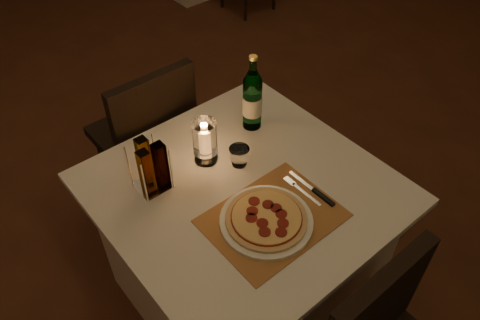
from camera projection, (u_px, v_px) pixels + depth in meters
floor at (145, 256)px, 2.39m from camera, size 8.00×10.00×0.02m
main_table at (243, 245)px, 1.98m from camera, size 1.00×1.00×0.74m
chair_far at (148, 129)px, 2.25m from camera, size 0.42×0.42×0.90m
placemat at (273, 218)px, 1.61m from camera, size 0.45×0.34×0.00m
plate at (266, 221)px, 1.59m from camera, size 0.32×0.32×0.01m
pizza at (266, 218)px, 1.58m from camera, size 0.28×0.28×0.02m
fork at (300, 189)px, 1.70m from camera, size 0.02×0.18×0.00m
knife at (319, 194)px, 1.68m from camera, size 0.02×0.22×0.01m
tumbler at (239, 156)px, 1.78m from camera, size 0.08×0.08×0.08m
water_bottle at (252, 99)px, 1.88m from camera, size 0.08×0.08×0.33m
hurricane_candle at (205, 139)px, 1.75m from camera, size 0.09×0.09×0.18m
cruet_caddy at (151, 168)px, 1.65m from camera, size 0.12×0.12×0.21m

